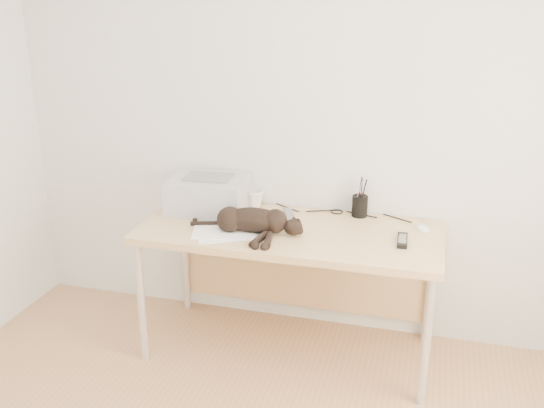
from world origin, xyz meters
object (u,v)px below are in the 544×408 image
(desk, at_px, (293,246))
(mug, at_px, (254,199))
(mouse, at_px, (423,227))
(cat, at_px, (251,221))
(pen_cup, at_px, (360,206))
(printer, at_px, (209,194))

(desk, relative_size, mug, 14.55)
(mouse, bearing_deg, cat, 172.80)
(mug, bearing_deg, desk, -34.39)
(desk, relative_size, pen_cup, 7.14)
(printer, relative_size, mug, 4.17)
(printer, height_order, mouse, printer)
(desk, xyz_separation_m, pen_cup, (0.33, 0.20, 0.20))
(printer, bearing_deg, cat, -38.24)
(pen_cup, bearing_deg, printer, -171.25)
(cat, relative_size, pen_cup, 2.78)
(desk, distance_m, pen_cup, 0.44)
(mug, height_order, mouse, mug)
(mug, bearing_deg, pen_cup, 0.93)
(desk, bearing_deg, mouse, 7.43)
(cat, bearing_deg, mouse, 14.64)
(printer, bearing_deg, mug, 27.15)
(pen_cup, relative_size, mouse, 2.02)
(desk, xyz_separation_m, mouse, (0.68, 0.09, 0.15))
(printer, bearing_deg, pen_cup, 8.75)
(mug, distance_m, pen_cup, 0.61)
(desk, relative_size, cat, 2.57)
(desk, bearing_deg, cat, -134.89)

